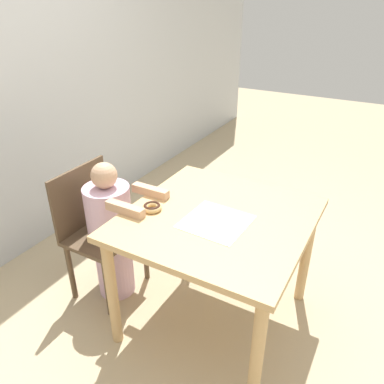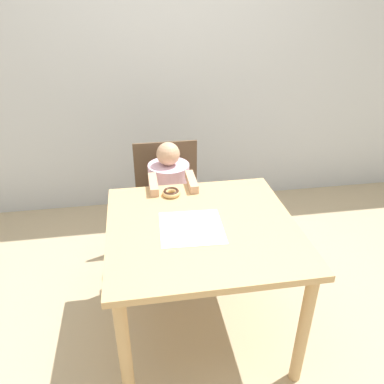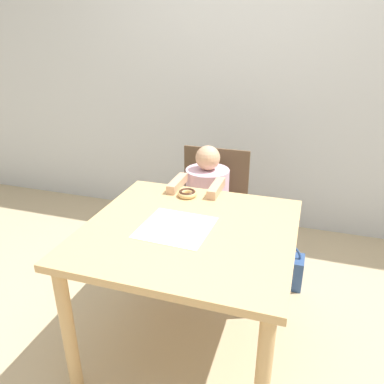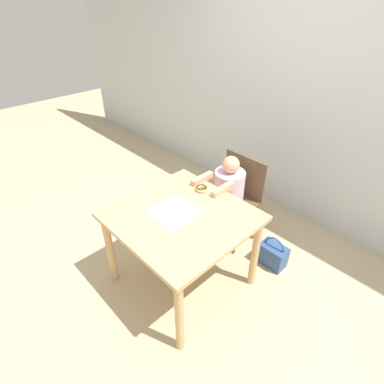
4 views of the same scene
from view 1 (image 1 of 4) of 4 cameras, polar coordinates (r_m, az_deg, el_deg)
The scene contains 7 objects.
ground_plane at distance 2.46m, azimuth 3.40°, elevation -18.39°, with size 12.00×12.00×0.00m, color tan.
dining_table at distance 2.05m, azimuth 3.89°, elevation -6.14°, with size 0.97×0.94×0.74m.
chair at distance 2.46m, azimuth -14.11°, elevation -5.37°, with size 0.46×0.37×0.85m.
child_figure at distance 2.40m, azimuth -12.13°, elevation -6.17°, with size 0.28×0.49×0.93m.
donut at distance 2.04m, azimuth -6.11°, elevation -2.29°, with size 0.11×0.11×0.03m.
napkin at distance 1.94m, azimuth 3.67°, elevation -4.52°, with size 0.33×0.33×0.00m.
handbag at distance 2.95m, azimuth -5.50°, elevation -6.45°, with size 0.24×0.15×0.31m.
Camera 1 is at (-1.54, -0.71, 1.78)m, focal length 35.00 mm.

